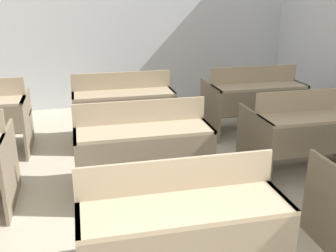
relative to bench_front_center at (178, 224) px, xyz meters
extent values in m
cube|color=silver|center=(-0.12, 4.38, 1.14)|extent=(6.24, 0.06, 3.19)
cube|color=#7E6F58|center=(-0.59, 0.04, -0.12)|extent=(0.03, 0.78, 0.68)
cube|color=#7E6F58|center=(0.59, 0.04, -0.12)|extent=(0.03, 0.78, 0.68)
cube|color=tan|center=(0.00, -0.16, 0.20)|extent=(1.20, 0.39, 0.03)
cube|color=tan|center=(0.00, 0.03, 0.32)|extent=(1.20, 0.02, 0.21)
cube|color=tan|center=(0.00, 0.28, -0.07)|extent=(1.20, 0.30, 0.03)
cube|color=#7E6F58|center=(0.00, 0.28, -0.32)|extent=(1.15, 0.04, 0.04)
cube|color=#80715A|center=(-1.17, 1.35, -0.12)|extent=(0.03, 0.78, 0.68)
cube|color=#80715A|center=(-0.59, 1.36, -0.12)|extent=(0.03, 0.78, 0.68)
cube|color=#80715A|center=(0.58, 1.36, -0.12)|extent=(0.03, 0.78, 0.68)
cube|color=tan|center=(0.00, 1.17, 0.20)|extent=(1.20, 0.39, 0.03)
cube|color=#80715A|center=(0.00, 0.98, 0.03)|extent=(1.15, 0.02, 0.31)
cube|color=tan|center=(0.00, 1.35, 0.32)|extent=(1.20, 0.02, 0.21)
cube|color=tan|center=(0.00, 1.61, -0.07)|extent=(1.20, 0.30, 0.03)
cube|color=#80715A|center=(0.00, 1.61, -0.32)|extent=(1.15, 0.04, 0.04)
cube|color=#7A6B54|center=(1.14, 1.37, -0.12)|extent=(0.03, 0.78, 0.68)
cube|color=tan|center=(1.73, 1.18, 0.20)|extent=(1.20, 0.39, 0.03)
cube|color=#7A6B54|center=(1.73, 0.99, 0.03)|extent=(1.15, 0.02, 0.31)
cube|color=tan|center=(1.73, 1.36, 0.32)|extent=(1.20, 0.02, 0.21)
cube|color=tan|center=(1.73, 1.62, -0.07)|extent=(1.20, 0.30, 0.03)
cube|color=#7A6B54|center=(1.73, 1.62, -0.32)|extent=(1.15, 0.04, 0.04)
cube|color=#80715A|center=(-1.15, 2.67, -0.12)|extent=(0.03, 0.78, 0.68)
cube|color=#796A53|center=(-0.60, 2.70, -0.12)|extent=(0.03, 0.78, 0.68)
cube|color=#796A53|center=(0.57, 2.70, -0.12)|extent=(0.03, 0.78, 0.68)
cube|color=tan|center=(-0.02, 2.50, 0.20)|extent=(1.20, 0.39, 0.03)
cube|color=#796A53|center=(-0.02, 2.32, 0.03)|extent=(1.15, 0.02, 0.31)
cube|color=tan|center=(-0.02, 2.69, 0.32)|extent=(1.20, 0.02, 0.21)
cube|color=tan|center=(-0.02, 2.94, -0.07)|extent=(1.20, 0.30, 0.03)
cube|color=#796A53|center=(-0.02, 2.94, -0.32)|extent=(1.15, 0.04, 0.04)
cube|color=#80715A|center=(1.13, 2.69, -0.12)|extent=(0.03, 0.78, 0.68)
cube|color=#80715A|center=(2.31, 2.69, -0.12)|extent=(0.03, 0.78, 0.68)
cube|color=tan|center=(1.72, 2.50, 0.20)|extent=(1.20, 0.39, 0.03)
cube|color=#80715A|center=(1.72, 2.31, 0.03)|extent=(1.15, 0.02, 0.31)
cube|color=tan|center=(1.72, 2.68, 0.32)|extent=(1.20, 0.02, 0.21)
cube|color=tan|center=(1.72, 2.94, -0.07)|extent=(1.20, 0.30, 0.03)
cube|color=#80715A|center=(1.72, 2.94, -0.32)|extent=(1.15, 0.04, 0.04)
camera|label=1|loc=(-0.53, -2.01, 1.35)|focal=42.00mm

